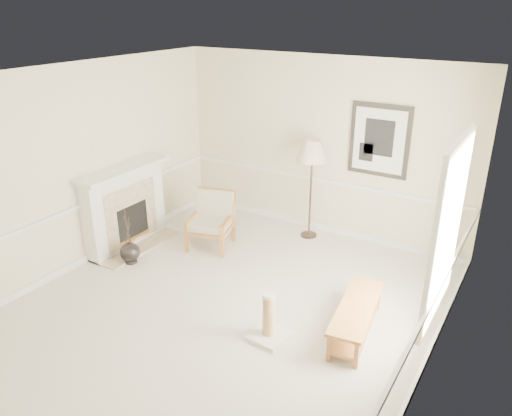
{
  "coord_description": "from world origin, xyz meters",
  "views": [
    {
      "loc": [
        3.17,
        -4.49,
        3.67
      ],
      "look_at": [
        0.01,
        0.7,
        1.11
      ],
      "focal_mm": 35.0,
      "sensor_mm": 36.0,
      "label": 1
    }
  ],
  "objects": [
    {
      "name": "ground",
      "position": [
        0.0,
        0.0,
        0.0
      ],
      "size": [
        5.5,
        5.5,
        0.0
      ],
      "primitive_type": "plane",
      "color": "silver",
      "rests_on": "ground"
    },
    {
      "name": "room",
      "position": [
        0.14,
        0.08,
        1.87
      ],
      "size": [
        5.04,
        5.54,
        2.92
      ],
      "color": "beige",
      "rests_on": "ground"
    },
    {
      "name": "fireplace",
      "position": [
        -2.34,
        0.6,
        0.64
      ],
      "size": [
        0.64,
        1.64,
        1.31
      ],
      "color": "white",
      "rests_on": "ground"
    },
    {
      "name": "floor_vase",
      "position": [
        -1.89,
        0.17,
        0.16
      ],
      "size": [
        0.3,
        0.3,
        0.87
      ],
      "rotation": [
        0.0,
        0.0,
        -0.23
      ],
      "color": "black",
      "rests_on": "ground"
    },
    {
      "name": "armchair",
      "position": [
        -1.2,
        1.33,
        0.47
      ],
      "size": [
        0.82,
        0.85,
        0.87
      ],
      "rotation": [
        0.0,
        0.0,
        0.28
      ],
      "color": "#A46335",
      "rests_on": "ground"
    },
    {
      "name": "floor_lamp",
      "position": [
        0.0,
        2.4,
        1.44
      ],
      "size": [
        0.63,
        0.63,
        1.65
      ],
      "rotation": [
        0.0,
        0.0,
        -0.25
      ],
      "color": "black",
      "rests_on": "ground"
    },
    {
      "name": "bench",
      "position": [
        1.62,
        0.3,
        0.25
      ],
      "size": [
        0.57,
        1.36,
        0.38
      ],
      "rotation": [
        0.0,
        0.0,
        0.14
      ],
      "color": "#A46335",
      "rests_on": "ground"
    },
    {
      "name": "scratching_post",
      "position": [
        0.79,
        -0.31,
        0.19
      ],
      "size": [
        0.45,
        0.45,
        0.6
      ],
      "rotation": [
        0.0,
        0.0,
        -0.07
      ],
      "color": "silver",
      "rests_on": "ground"
    }
  ]
}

